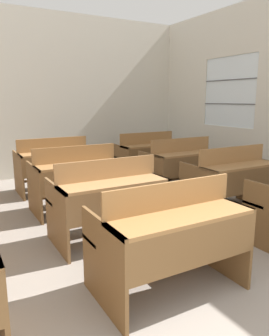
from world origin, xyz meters
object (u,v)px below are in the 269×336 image
object	(u,v)px
bench_front_center	(170,235)
bench_third_right	(181,164)
bench_second_center	(108,198)
wastepaper_bin	(169,158)
bench_third_center	(76,177)
bench_back_right	(147,155)
bench_second_right	(231,178)
bench_back_center	(54,164)

from	to	relation	value
bench_front_center	bench_third_right	distance (m)	2.89
bench_second_center	wastepaper_bin	size ratio (longest dim) A/B	3.36
bench_third_center	bench_back_right	xyz separation A→B (m)	(1.81, 1.10, 0.00)
bench_second_right	bench_back_right	bearing A→B (deg)	89.66
bench_second_center	bench_second_right	bearing A→B (deg)	0.25
bench_back_right	bench_back_center	bearing A→B (deg)	179.95
bench_second_right	bench_third_center	bearing A→B (deg)	148.66
bench_third_center	wastepaper_bin	world-z (taller)	bench_third_center
bench_second_center	bench_second_right	xyz separation A→B (m)	(1.83, 0.01, 0.00)
bench_second_right	bench_third_right	size ratio (longest dim) A/B	1.00
bench_second_center	bench_second_right	distance (m)	1.83
wastepaper_bin	bench_third_center	bearing A→B (deg)	-146.49
bench_third_center	bench_back_center	xyz separation A→B (m)	(0.01, 1.10, 0.00)
bench_second_center	bench_back_right	size ratio (longest dim) A/B	1.00
bench_back_center	wastepaper_bin	world-z (taller)	bench_back_center
bench_second_center	bench_back_center	bearing A→B (deg)	89.08
bench_second_right	bench_back_center	size ratio (longest dim) A/B	1.00
bench_third_center	bench_back_center	bearing A→B (deg)	89.72
bench_back_right	wastepaper_bin	world-z (taller)	bench_back_right
wastepaper_bin	bench_third_right	bearing A→B (deg)	-120.72
bench_front_center	bench_third_right	bearing A→B (deg)	50.94
bench_back_center	bench_second_center	bearing A→B (deg)	-90.92
bench_third_center	bench_back_center	distance (m)	1.10
bench_front_center	bench_second_right	distance (m)	2.14
bench_third_center	bench_third_right	size ratio (longest dim) A/B	1.00
bench_third_center	bench_third_right	bearing A→B (deg)	0.53
bench_third_right	wastepaper_bin	distance (m)	2.27
bench_second_center	bench_third_right	xyz separation A→B (m)	(1.83, 1.12, 0.00)
bench_front_center	bench_third_center	xyz separation A→B (m)	(0.02, 2.23, 0.00)
bench_third_center	bench_back_center	size ratio (longest dim) A/B	1.00
bench_front_center	bench_second_center	distance (m)	1.12
bench_front_center	bench_back_right	distance (m)	3.80
bench_second_right	bench_back_center	bearing A→B (deg)	129.28
bench_second_right	wastepaper_bin	distance (m)	3.27
bench_back_right	wastepaper_bin	size ratio (longest dim) A/B	3.36
bench_third_right	bench_back_right	world-z (taller)	same
bench_third_center	wastepaper_bin	distance (m)	3.55
bench_front_center	bench_back_center	bearing A→B (deg)	89.54
bench_second_center	bench_back_right	distance (m)	2.87
bench_third_right	bench_front_center	bearing A→B (deg)	-129.06
bench_second_center	bench_third_center	size ratio (longest dim) A/B	1.00
bench_front_center	bench_second_center	bearing A→B (deg)	90.43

